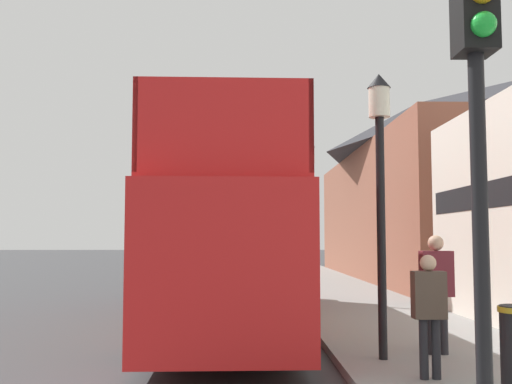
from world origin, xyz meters
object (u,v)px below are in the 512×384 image
Objects in this scene: parked_car_ahead_of_bus at (250,272)px; lamp_post_second at (309,189)px; traffic_signal at (478,83)px; pedestrian_second at (429,304)px; pedestrian_third at (437,282)px; tour_bus at (226,244)px; lamp_post_nearest at (380,158)px.

parked_car_ahead_of_bus is 0.91× the size of lamp_post_second.
lamp_post_second is at bearing 89.67° from traffic_signal.
lamp_post_second reaches higher than pedestrian_second.
tour_bus is at bearing 130.00° from pedestrian_third.
parked_car_ahead_of_bus is 18.12m from traffic_signal.
lamp_post_second is (-0.22, 7.88, 0.18)m from lamp_post_nearest.
pedestrian_third is 0.40× the size of lamp_post_second.
pedestrian_second is at bearing -86.72° from lamp_post_second.
pedestrian_third is 0.45× the size of traffic_signal.
lamp_post_second is (2.22, 3.53, 1.52)m from tour_bus.
traffic_signal is (-0.59, -3.25, 2.00)m from pedestrian_second.
pedestrian_third is 7.90m from lamp_post_second.
pedestrian_second is 0.34× the size of lamp_post_second.
lamp_post_nearest is (-0.92, -0.34, 1.88)m from pedestrian_third.
lamp_post_second reaches higher than pedestrian_third.
pedestrian_third is 5.32m from traffic_signal.
lamp_post_nearest is at bearing -61.94° from tour_bus.
parked_car_ahead_of_bus is at bearing 94.94° from traffic_signal.
traffic_signal reaches higher than pedestrian_third.
pedestrian_second is at bearing -111.16° from pedestrian_third.
lamp_post_second is at bearing 98.59° from pedestrian_third.
traffic_signal is 0.88× the size of lamp_post_second.
parked_car_ahead_of_bus is 13.35m from pedestrian_third.
traffic_signal is at bearing -77.55° from tour_bus.
parked_car_ahead_of_bus is 2.65× the size of pedestrian_second.
pedestrian_third is 2.12m from lamp_post_nearest.
pedestrian_third is at bearing -80.04° from parked_car_ahead_of_bus.
lamp_post_second reaches higher than parked_car_ahead_of_bus.
pedestrian_third reaches higher than pedestrian_second.
traffic_signal is 4.51m from lamp_post_nearest.
pedestrian_second reaches higher than parked_car_ahead_of_bus.
traffic_signal is (1.55, -17.89, 2.43)m from parked_car_ahead_of_bus.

